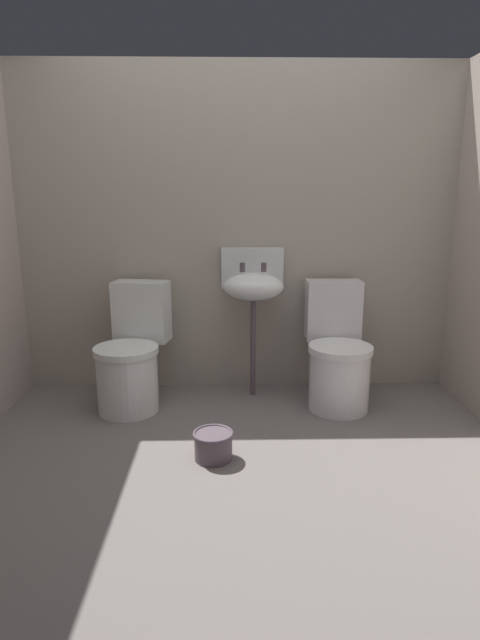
% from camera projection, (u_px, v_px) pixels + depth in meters
% --- Properties ---
extents(ground_plane, '(3.33, 2.79, 0.08)m').
position_uv_depth(ground_plane, '(241.00, 478.00, 2.57)').
color(ground_plane, slate).
extents(wall_back, '(3.33, 0.10, 2.17)m').
position_uv_depth(wall_back, '(237.00, 232.00, 3.52)').
color(wall_back, '#A3978A').
rests_on(wall_back, ground).
extents(toilet_left, '(0.49, 0.65, 0.78)m').
position_uv_depth(toilet_left, '(132.00, 358.00, 3.29)').
color(toilet_left, silver).
rests_on(toilet_left, ground).
extents(toilet_right, '(0.41, 0.59, 0.78)m').
position_uv_depth(toilet_right, '(337.00, 356.00, 3.32)').
color(toilet_right, white).
rests_on(toilet_right, ground).
extents(sink, '(0.42, 0.35, 0.99)m').
position_uv_depth(sink, '(253.00, 285.00, 3.39)').
color(sink, '#564851').
rests_on(sink, ground).
extents(bucket, '(0.21, 0.21, 0.15)m').
position_uv_depth(bucket, '(213.00, 445.00, 2.66)').
color(bucket, '#564851').
rests_on(bucket, ground).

